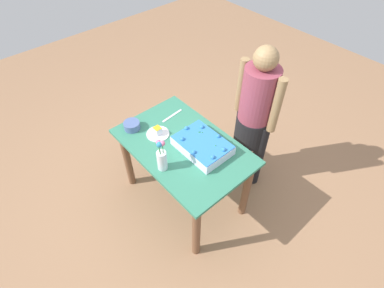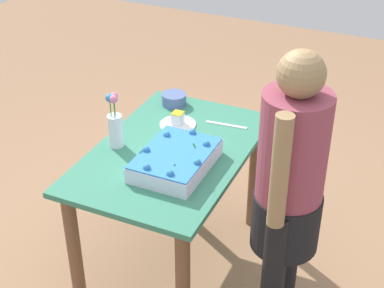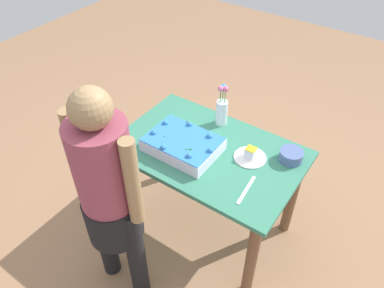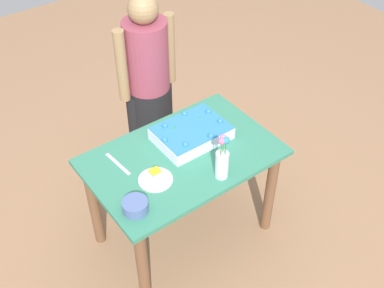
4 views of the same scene
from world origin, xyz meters
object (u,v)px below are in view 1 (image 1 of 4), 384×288
Objects in this scene: fruit_bowl at (132,125)px; person_standing at (255,113)px; sheet_cake at (202,145)px; cake_knife at (172,116)px; serving_plate_with_slice at (158,133)px; flower_vase at (162,158)px.

person_standing is (-0.65, -0.88, 0.07)m from fruit_bowl.
sheet_cake is 0.30× the size of person_standing.
person_standing reaches higher than cake_knife.
person_standing is at bearing -120.17° from serving_plate_with_slice.
flower_vase reaches higher than cake_knife.
fruit_bowl is at bearing 159.58° from cake_knife.
cake_knife is 0.16× the size of person_standing.
flower_vase reaches higher than serving_plate_with_slice.
sheet_cake is 3.09× the size of fruit_bowl.
fruit_bowl reaches higher than cake_knife.
cake_knife is at bearing -8.52° from sheet_cake.
cake_knife is at bearing -47.02° from person_standing.
sheet_cake is at bearing -5.43° from person_standing.
flower_vase is at bearing 81.37° from sheet_cake.
fruit_bowl is (0.21, 0.13, 0.01)m from serving_plate_with_slice.
serving_plate_with_slice is 0.40m from flower_vase.
serving_plate_with_slice is at bearing -161.20° from cake_knife.
cake_knife is (0.49, -0.07, -0.04)m from sheet_cake.
person_standing is (-0.44, -0.75, 0.08)m from serving_plate_with_slice.
cake_knife is 0.79× the size of flower_vase.
serving_plate_with_slice is 0.85× the size of cake_knife.
serving_plate_with_slice is at bearing 24.12° from sheet_cake.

